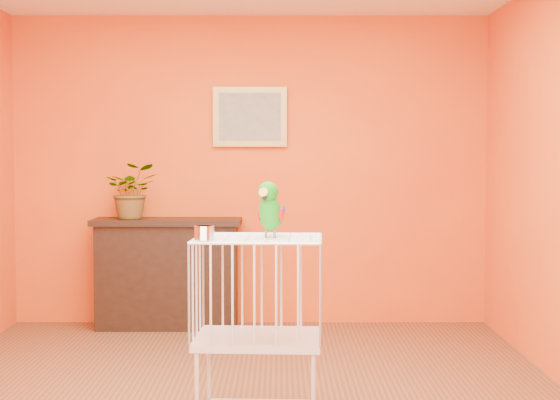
{
  "coord_description": "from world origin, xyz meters",
  "views": [
    {
      "loc": [
        0.25,
        -5.0,
        1.45
      ],
      "look_at": [
        0.25,
        -0.61,
        1.2
      ],
      "focal_mm": 55.0,
      "sensor_mm": 36.0,
      "label": 1
    }
  ],
  "objects": [
    {
      "name": "console_cabinet",
      "position": [
        -0.68,
        2.04,
        0.45
      ],
      "size": [
        1.22,
        0.44,
        0.9
      ],
      "color": "black",
      "rests_on": "ground"
    },
    {
      "name": "parrot",
      "position": [
        0.2,
        -0.57,
        1.16
      ],
      "size": [
        0.16,
        0.27,
        0.3
      ],
      "rotation": [
        0.0,
        0.0,
        -0.33
      ],
      "color": "#59544C",
      "rests_on": "birdcage"
    },
    {
      "name": "ground",
      "position": [
        0.0,
        0.0,
        0.0
      ],
      "size": [
        4.5,
        4.5,
        0.0
      ],
      "primitive_type": "plane",
      "color": "brown",
      "rests_on": "ground"
    },
    {
      "name": "room_shell",
      "position": [
        0.0,
        0.0,
        1.58
      ],
      "size": [
        4.5,
        4.5,
        4.5
      ],
      "color": "orange",
      "rests_on": "ground"
    },
    {
      "name": "potted_plant",
      "position": [
        -0.97,
        2.0,
        1.08
      ],
      "size": [
        0.49,
        0.52,
        0.36
      ],
      "primitive_type": "imported",
      "rotation": [
        0.0,
        0.0,
        0.17
      ],
      "color": "#26722D",
      "rests_on": "console_cabinet"
    },
    {
      "name": "framed_picture",
      "position": [
        0.0,
        2.22,
        1.75
      ],
      "size": [
        0.62,
        0.04,
        0.5
      ],
      "color": "#A8813C",
      "rests_on": "room_shell"
    },
    {
      "name": "birdcage",
      "position": [
        0.14,
        -0.56,
        0.52
      ],
      "size": [
        0.68,
        0.53,
        1.01
      ],
      "rotation": [
        0.0,
        0.0,
        -0.05
      ],
      "color": "silver",
      "rests_on": "ground"
    },
    {
      "name": "feed_cup",
      "position": [
        -0.13,
        -0.72,
        1.05
      ],
      "size": [
        0.1,
        0.1,
        0.07
      ],
      "primitive_type": "cylinder",
      "color": "silver",
      "rests_on": "birdcage"
    }
  ]
}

